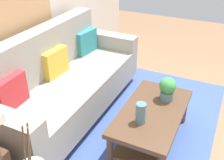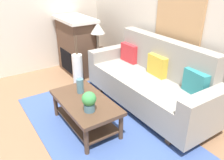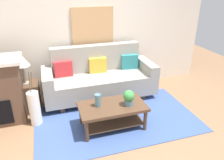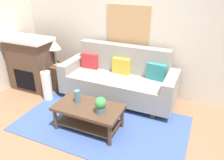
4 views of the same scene
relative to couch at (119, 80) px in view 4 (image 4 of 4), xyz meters
The scene contains 18 objects.
ground_plane 1.49m from the couch, 87.04° to the right, with size 9.09×9.09×0.00m, color #8C6647.
wall_back 1.07m from the couch, 82.17° to the left, with size 5.09×0.10×2.70m, color beige.
area_rug 1.02m from the couch, 85.45° to the right, with size 2.86×1.65×0.01m, color #3D5693.
couch is the anchor object (origin of this frame).
throw_pillow_crimson 0.77m from the couch, behind, with size 0.36×0.12×0.32m, color red.
throw_pillow_mustard 0.28m from the couch, 90.00° to the left, with size 0.36×0.12×0.32m, color gold.
throw_pillow_teal 0.77m from the couch, ahead, with size 0.36×0.12×0.32m, color teal.
coffee_table 1.12m from the couch, 93.49° to the right, with size 1.10×0.60×0.43m.
tabletop_vase 1.11m from the couch, 105.70° to the right, with size 0.10×0.10×0.21m, color slate.
potted_plant_tabletop 1.20m from the couch, 80.87° to the right, with size 0.18×0.18×0.26m.
side_table 1.45m from the couch, behind, with size 0.44×0.44×0.56m, color #513826.
table_lamp 1.55m from the couch, behind, with size 0.28×0.28×0.57m.
fireplace 1.96m from the couch, 169.99° to the right, with size 1.02×0.58×1.16m.
floor_vase 1.45m from the couch, 154.42° to the right, with size 0.19×0.19×0.62m, color white.
floor_vase_branch_a 1.48m from the couch, 154.07° to the right, with size 0.01×0.01×0.36m, color brown.
floor_vase_branch_b 1.50m from the couch, 155.21° to the right, with size 0.01×0.01×0.36m, color brown.
floor_vase_branch_c 1.51m from the couch, 153.97° to the right, with size 0.01×0.01×0.36m, color brown.
framed_painting 1.10m from the couch, 90.00° to the left, with size 0.89×0.03×0.78m, color tan.
Camera 4 is at (1.42, -2.27, 2.35)m, focal length 35.27 mm.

